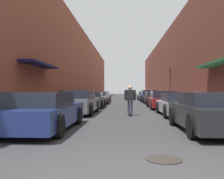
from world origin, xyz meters
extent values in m
plane|color=#38383A|center=(0.00, 26.13, 0.00)|extent=(143.72, 143.72, 0.00)
cube|color=gray|center=(-4.72, 32.66, 0.06)|extent=(1.80, 65.33, 0.12)
cube|color=gray|center=(4.72, 32.66, 0.06)|extent=(1.80, 65.33, 0.12)
cube|color=brown|center=(-7.62, 32.66, 4.74)|extent=(4.00, 65.33, 9.47)
cube|color=#141947|center=(-5.22, 11.43, 2.90)|extent=(1.00, 4.80, 0.12)
cube|color=brown|center=(7.62, 32.66, 4.70)|extent=(4.00, 65.33, 9.40)
cube|color=#1E6038|center=(5.22, 11.43, 2.90)|extent=(1.00, 4.80, 0.12)
cube|color=navy|center=(-2.89, 5.02, 0.51)|extent=(1.95, 4.81, 0.64)
cube|color=#232833|center=(-2.89, 4.78, 1.06)|extent=(1.70, 2.51, 0.46)
cylinder|color=black|center=(-3.83, 6.51, 0.34)|extent=(0.18, 0.68, 0.68)
cylinder|color=black|center=(-1.95, 6.51, 0.34)|extent=(0.18, 0.68, 0.68)
cylinder|color=black|center=(-1.95, 3.54, 0.34)|extent=(0.18, 0.68, 0.68)
cube|color=gray|center=(-2.74, 10.83, 0.55)|extent=(1.92, 4.70, 0.70)
cube|color=#232833|center=(-2.74, 10.60, 1.13)|extent=(1.65, 2.46, 0.48)
cylinder|color=black|center=(-3.62, 12.28, 0.35)|extent=(0.18, 0.71, 0.71)
cylinder|color=black|center=(-1.85, 12.28, 0.35)|extent=(0.18, 0.71, 0.71)
cylinder|color=black|center=(-3.62, 9.39, 0.35)|extent=(0.18, 0.71, 0.71)
cylinder|color=black|center=(-1.85, 9.39, 0.35)|extent=(0.18, 0.71, 0.71)
cube|color=#232326|center=(-2.68, 15.88, 0.47)|extent=(1.88, 4.10, 0.61)
cube|color=#232833|center=(-2.68, 15.67, 0.99)|extent=(1.65, 2.13, 0.43)
cylinder|color=black|center=(-3.60, 17.15, 0.31)|extent=(0.18, 0.61, 0.61)
cylinder|color=black|center=(-1.76, 17.15, 0.31)|extent=(0.18, 0.61, 0.61)
cylinder|color=black|center=(-3.60, 14.61, 0.31)|extent=(0.18, 0.61, 0.61)
cylinder|color=black|center=(-1.76, 14.61, 0.31)|extent=(0.18, 0.61, 0.61)
cube|color=#B7B7BC|center=(-2.70, 21.17, 0.50)|extent=(2.01, 4.18, 0.65)
cube|color=#232833|center=(-2.70, 20.96, 1.03)|extent=(1.73, 2.19, 0.41)
cylinder|color=black|center=(-3.63, 22.45, 0.32)|extent=(0.18, 0.64, 0.64)
cylinder|color=black|center=(-1.76, 22.45, 0.32)|extent=(0.18, 0.64, 0.64)
cylinder|color=black|center=(-3.63, 19.89, 0.32)|extent=(0.18, 0.64, 0.64)
cylinder|color=black|center=(-1.76, 19.89, 0.32)|extent=(0.18, 0.64, 0.64)
cube|color=silver|center=(-2.83, 26.56, 0.45)|extent=(1.99, 4.77, 0.55)
cube|color=#232833|center=(-2.83, 26.33, 0.98)|extent=(1.71, 2.49, 0.51)
cylinder|color=black|center=(-3.75, 28.03, 0.32)|extent=(0.18, 0.64, 0.64)
cylinder|color=black|center=(-1.91, 28.03, 0.32)|extent=(0.18, 0.64, 0.64)
cylinder|color=black|center=(-3.75, 25.10, 0.32)|extent=(0.18, 0.64, 0.64)
cylinder|color=black|center=(-1.91, 25.10, 0.32)|extent=(0.18, 0.64, 0.64)
cube|color=#232326|center=(2.68, 4.95, 0.53)|extent=(1.94, 4.42, 0.67)
cube|color=#232833|center=(2.68, 4.73, 1.08)|extent=(1.70, 2.30, 0.42)
cylinder|color=black|center=(1.74, 6.31, 0.35)|extent=(0.18, 0.71, 0.71)
cylinder|color=black|center=(3.62, 6.31, 0.35)|extent=(0.18, 0.71, 0.71)
cylinder|color=black|center=(1.74, 3.58, 0.35)|extent=(0.18, 0.71, 0.71)
cube|color=#B7B7BC|center=(2.76, 10.00, 0.47)|extent=(1.82, 4.39, 0.56)
cube|color=#232833|center=(2.76, 9.78, 0.97)|extent=(1.60, 2.28, 0.45)
cylinder|color=black|center=(1.87, 11.36, 0.34)|extent=(0.18, 0.68, 0.68)
cylinder|color=black|center=(3.64, 11.36, 0.34)|extent=(0.18, 0.68, 0.68)
cylinder|color=black|center=(1.87, 8.64, 0.34)|extent=(0.18, 0.68, 0.68)
cylinder|color=black|center=(3.64, 8.64, 0.34)|extent=(0.18, 0.68, 0.68)
cube|color=maroon|center=(2.72, 15.24, 0.49)|extent=(2.02, 4.56, 0.60)
cube|color=#232833|center=(2.72, 15.01, 1.05)|extent=(1.74, 2.38, 0.53)
cylinder|color=black|center=(1.78, 16.64, 0.34)|extent=(0.18, 0.67, 0.67)
cylinder|color=black|center=(3.66, 16.64, 0.34)|extent=(0.18, 0.67, 0.67)
cylinder|color=black|center=(1.78, 13.84, 0.34)|extent=(0.18, 0.67, 0.67)
cylinder|color=black|center=(3.66, 13.84, 0.34)|extent=(0.18, 0.67, 0.67)
cube|color=#232326|center=(2.86, 20.99, 0.48)|extent=(2.05, 4.06, 0.62)
cube|color=#232833|center=(2.86, 20.79, 1.01)|extent=(1.77, 2.13, 0.43)
cylinder|color=black|center=(1.91, 22.23, 0.31)|extent=(0.18, 0.63, 0.63)
cylinder|color=black|center=(3.81, 22.23, 0.31)|extent=(0.18, 0.63, 0.63)
cylinder|color=black|center=(1.91, 19.74, 0.31)|extent=(0.18, 0.63, 0.63)
cylinder|color=black|center=(3.81, 19.74, 0.31)|extent=(0.18, 0.63, 0.63)
cube|color=navy|center=(2.73, 25.83, 0.54)|extent=(1.88, 4.45, 0.69)
cube|color=#232833|center=(2.73, 25.61, 1.13)|extent=(1.63, 2.32, 0.48)
cylinder|color=black|center=(1.84, 27.20, 0.36)|extent=(0.18, 0.72, 0.72)
cylinder|color=black|center=(3.61, 27.20, 0.36)|extent=(0.18, 0.72, 0.72)
cylinder|color=black|center=(1.84, 24.46, 0.36)|extent=(0.18, 0.72, 0.72)
cylinder|color=black|center=(3.61, 24.46, 0.36)|extent=(0.18, 0.72, 0.72)
cube|color=#B7B7BC|center=(2.65, 31.19, 0.47)|extent=(1.77, 4.09, 0.56)
cube|color=#232833|center=(2.65, 30.99, 0.95)|extent=(1.54, 2.14, 0.42)
cylinder|color=black|center=(1.81, 32.45, 0.35)|extent=(0.18, 0.69, 0.69)
cylinder|color=black|center=(3.50, 32.45, 0.35)|extent=(0.18, 0.69, 0.69)
cylinder|color=black|center=(1.81, 29.93, 0.35)|extent=(0.18, 0.69, 0.69)
cylinder|color=black|center=(3.50, 29.93, 0.35)|extent=(0.18, 0.69, 0.69)
cube|color=black|center=(0.19, 9.97, 0.07)|extent=(0.20, 0.78, 0.02)
cylinder|color=beige|center=(0.11, 10.22, 0.03)|extent=(0.03, 0.06, 0.06)
cylinder|color=beige|center=(0.26, 10.22, 0.03)|extent=(0.03, 0.06, 0.06)
cylinder|color=beige|center=(0.11, 9.72, 0.03)|extent=(0.03, 0.06, 0.06)
cylinder|color=beige|center=(0.26, 9.72, 0.03)|extent=(0.03, 0.06, 0.06)
cylinder|color=#2D3351|center=(0.11, 9.97, 0.44)|extent=(0.11, 0.11, 0.74)
cylinder|color=#2D3351|center=(0.26, 9.97, 0.44)|extent=(0.11, 0.11, 0.74)
cube|color=#232328|center=(0.19, 9.97, 1.10)|extent=(0.44, 0.20, 0.57)
sphere|color=beige|center=(0.19, 9.97, 1.50)|extent=(0.24, 0.24, 0.24)
cylinder|color=#232328|center=(-0.08, 9.97, 1.10)|extent=(0.09, 0.09, 0.53)
cylinder|color=#232328|center=(0.45, 9.97, 1.10)|extent=(0.09, 0.09, 0.53)
cylinder|color=#332D28|center=(0.65, 1.50, 0.01)|extent=(0.70, 0.70, 0.02)
cylinder|color=#2D2D2D|center=(4.66, 22.86, 1.89)|extent=(0.10, 0.10, 3.54)
cube|color=#332D0F|center=(4.66, 22.86, 3.43)|extent=(0.16, 0.16, 0.45)
sphere|color=red|center=(4.66, 22.78, 3.54)|extent=(0.11, 0.11, 0.11)
camera|label=1|loc=(-0.13, -3.40, 1.36)|focal=40.00mm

